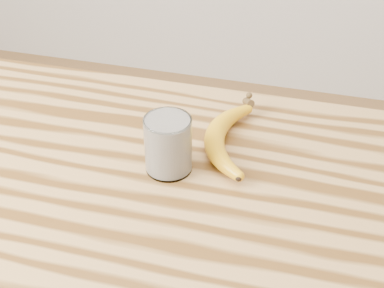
# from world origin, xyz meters

# --- Properties ---
(table) EXTENTS (1.20, 0.80, 0.90)m
(table) POSITION_xyz_m (0.00, 0.00, 0.77)
(table) COLOR #AB7E46
(table) RESTS_ON ground
(smoothie_glass) EXTENTS (0.09, 0.09, 0.11)m
(smoothie_glass) POSITION_xyz_m (0.01, 0.09, 0.96)
(smoothie_glass) COLOR white
(smoothie_glass) RESTS_ON table
(banana) EXTENTS (0.16, 0.35, 0.04)m
(banana) POSITION_xyz_m (0.07, 0.18, 0.92)
(banana) COLOR orange
(banana) RESTS_ON table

